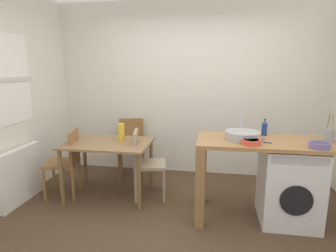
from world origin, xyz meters
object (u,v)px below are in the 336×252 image
object	(u,v)px
chair_person_seat	(67,159)
colander	(320,145)
mixing_bowl	(251,142)
chair_opposite	(144,160)
utensil_crock	(329,135)
chair_spare_by_wall	(132,144)
washing_machine	(289,184)
bottle_tall_green	(264,128)
vase	(121,132)
dining_table	(108,149)

from	to	relation	value
chair_person_seat	colander	bearing A→B (deg)	-110.91
colander	mixing_bowl	bearing A→B (deg)	178.23
chair_opposite	mixing_bowl	distance (m)	1.43
mixing_bowl	utensil_crock	size ratio (longest dim) A/B	0.65
chair_person_seat	chair_spare_by_wall	xyz separation A→B (m)	(0.63, 0.86, 0.00)
chair_spare_by_wall	washing_machine	bearing A→B (deg)	139.10
chair_spare_by_wall	mixing_bowl	world-z (taller)	mixing_bowl
washing_machine	colander	bearing A→B (deg)	-49.26
utensil_crock	chair_person_seat	bearing A→B (deg)	177.28
chair_opposite	mixing_bowl	xyz separation A→B (m)	(1.26, -0.52, 0.44)
utensil_crock	mixing_bowl	bearing A→B (deg)	-163.17
washing_machine	bottle_tall_green	bearing A→B (deg)	136.97
chair_opposite	vase	distance (m)	0.48
chair_person_seat	utensil_crock	xyz separation A→B (m)	(3.11, -0.15, 0.48)
chair_opposite	bottle_tall_green	xyz separation A→B (m)	(1.46, -0.08, 0.50)
washing_machine	mixing_bowl	world-z (taller)	mixing_bowl
chair_person_seat	chair_spare_by_wall	world-z (taller)	same
bottle_tall_green	dining_table	bearing A→B (deg)	178.78
mixing_bowl	vase	xyz separation A→B (m)	(-1.59, 0.58, -0.09)
dining_table	vase	size ratio (longest dim) A/B	4.74
washing_machine	colander	size ratio (longest dim) A/B	4.30
chair_person_seat	mixing_bowl	size ratio (longest dim) A/B	4.61
chair_spare_by_wall	chair_person_seat	bearing A→B (deg)	39.33
bottle_tall_green	chair_opposite	bearing A→B (deg)	176.96
chair_opposite	chair_spare_by_wall	size ratio (longest dim) A/B	1.00
mixing_bowl	bottle_tall_green	bearing A→B (deg)	65.67
chair_spare_by_wall	mixing_bowl	bearing A→B (deg)	128.50
chair_spare_by_wall	utensil_crock	xyz separation A→B (m)	(2.48, -1.00, 0.48)
chair_spare_by_wall	mixing_bowl	xyz separation A→B (m)	(1.65, -1.25, 0.44)
chair_person_seat	utensil_crock	world-z (taller)	utensil_crock
dining_table	vase	bearing A→B (deg)	33.69
bottle_tall_green	washing_machine	bearing A→B (deg)	-43.03
dining_table	chair_opposite	size ratio (longest dim) A/B	1.22
dining_table	chair_spare_by_wall	xyz separation A→B (m)	(0.08, 0.77, -0.14)
dining_table	utensil_crock	bearing A→B (deg)	-5.16
chair_person_seat	vase	xyz separation A→B (m)	(0.70, 0.18, 0.35)
dining_table	washing_machine	distance (m)	2.22
chair_spare_by_wall	dining_table	bearing A→B (deg)	69.62
bottle_tall_green	utensil_crock	distance (m)	0.66
bottle_tall_green	vase	xyz separation A→B (m)	(-1.79, 0.14, -0.15)
bottle_tall_green	mixing_bowl	size ratio (longest dim) A/B	0.99
bottle_tall_green	utensil_crock	bearing A→B (deg)	-16.86
dining_table	chair_person_seat	bearing A→B (deg)	-171.33
dining_table	colander	xyz separation A→B (m)	(2.38, -0.50, 0.31)
chair_person_seat	bottle_tall_green	world-z (taller)	bottle_tall_green
chair_spare_by_wall	utensil_crock	bearing A→B (deg)	143.63
chair_spare_by_wall	colander	xyz separation A→B (m)	(2.30, -1.27, 0.44)
chair_person_seat	mixing_bowl	distance (m)	2.36
washing_machine	vase	world-z (taller)	vase
bottle_tall_green	utensil_crock	world-z (taller)	utensil_crock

